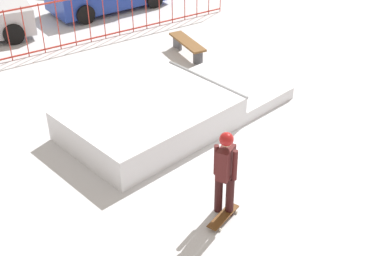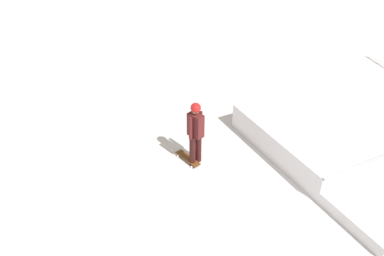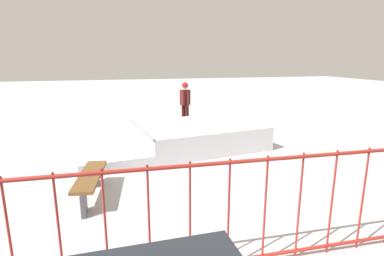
{
  "view_description": "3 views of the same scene",
  "coord_description": "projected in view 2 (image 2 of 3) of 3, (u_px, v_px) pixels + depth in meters",
  "views": [
    {
      "loc": [
        -6.42,
        -8.15,
        6.5
      ],
      "look_at": [
        -1.36,
        -0.88,
        0.9
      ],
      "focal_mm": 49.65,
      "sensor_mm": 36.0,
      "label": 1
    },
    {
      "loc": [
        6.47,
        -5.26,
        6.75
      ],
      "look_at": [
        -1.81,
        -2.47,
        1.0
      ],
      "focal_mm": 40.68,
      "sensor_mm": 36.0,
      "label": 2
    },
    {
      "loc": [
        1.05,
        9.37,
        2.66
      ],
      "look_at": [
        -1.18,
        0.75,
        0.6
      ],
      "focal_mm": 28.35,
      "sensor_mm": 36.0,
      "label": 3
    }
  ],
  "objects": [
    {
      "name": "ground_plane",
      "position": [
        316.0,
        185.0,
        10.24
      ],
      "size": [
        60.0,
        60.0,
        0.0
      ],
      "primitive_type": "plane",
      "color": "silver"
    },
    {
      "name": "skater",
      "position": [
        196.0,
        129.0,
        10.41
      ],
      "size": [
        0.44,
        0.4,
        1.73
      ],
      "rotation": [
        0.0,
        0.0,
        0.49
      ],
      "color": "black",
      "rests_on": "ground"
    },
    {
      "name": "skate_ramp",
      "position": [
        324.0,
        146.0,
        11.02
      ],
      "size": [
        5.75,
        3.43,
        0.74
      ],
      "rotation": [
        0.0,
        0.0,
        0.16
      ],
      "color": "silver",
      "rests_on": "ground"
    },
    {
      "name": "skateboard",
      "position": [
        188.0,
        158.0,
        10.98
      ],
      "size": [
        0.82,
        0.46,
        0.09
      ],
      "rotation": [
        0.0,
        0.0,
        0.35
      ],
      "color": "#593314",
      "rests_on": "ground"
    }
  ]
}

